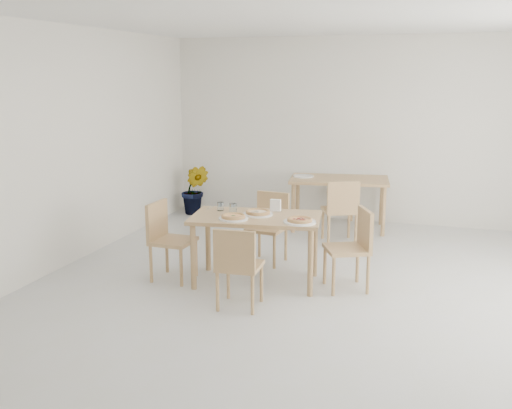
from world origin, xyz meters
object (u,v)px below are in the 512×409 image
(plate_mushroom, at_px, (258,214))
(potted_plant, at_px, (195,190))
(chair_east, at_px, (354,243))
(chair_back_n, at_px, (340,187))
(plate_pepperoni, at_px, (300,222))
(pizza_mushroom, at_px, (258,212))
(napkin_holder, at_px, (276,206))
(second_table, at_px, (339,184))
(chair_south, at_px, (237,262))
(chair_north, at_px, (269,222))
(tumbler_b, at_px, (220,206))
(main_table, at_px, (256,224))
(plate_margherita, at_px, (233,218))
(chair_back_s, at_px, (341,207))
(chair_west, at_px, (166,235))
(pizza_margherita, at_px, (233,216))
(pizza_pepperoni, at_px, (300,220))
(plate_empty, at_px, (303,176))
(tumbler_a, at_px, (233,209))

(plate_mushroom, bearing_deg, potted_plant, 125.38)
(chair_east, bearing_deg, chair_back_n, 167.23)
(plate_pepperoni, distance_m, potted_plant, 3.86)
(chair_east, distance_m, pizza_mushroom, 1.08)
(napkin_holder, xyz_separation_m, second_table, (0.29, 2.35, -0.16))
(chair_south, xyz_separation_m, chair_north, (-0.15, 1.57, 0.01))
(chair_north, height_order, tumbler_b, tumbler_b)
(main_table, relative_size, plate_margherita, 4.77)
(plate_mushroom, xyz_separation_m, chair_back_s, (0.60, 1.76, -0.26))
(chair_south, xyz_separation_m, pizza_mushroom, (-0.06, 0.83, 0.31))
(napkin_holder, relative_size, potted_plant, 0.17)
(chair_west, distance_m, pizza_margherita, 0.85)
(plate_pepperoni, relative_size, second_table, 0.22)
(plate_margherita, distance_m, pizza_pepperoni, 0.70)
(main_table, height_order, plate_pepperoni, plate_pepperoni)
(plate_pepperoni, height_order, chair_back_s, chair_back_s)
(chair_north, height_order, plate_empty, chair_north)
(pizza_margherita, bearing_deg, napkin_holder, 55.04)
(second_table, distance_m, chair_back_s, 0.82)
(chair_east, xyz_separation_m, pizza_margherita, (-1.22, -0.36, 0.28))
(pizza_mushroom, bearing_deg, plate_margherita, -125.07)
(plate_pepperoni, bearing_deg, tumbler_a, 167.56)
(plate_pepperoni, xyz_separation_m, pizza_pepperoni, (0.00, -0.00, 0.02))
(tumbler_a, height_order, second_table, tumbler_a)
(tumbler_b, xyz_separation_m, chair_back_s, (1.06, 1.69, -0.29))
(plate_margherita, bearing_deg, chair_west, 176.95)
(chair_west, relative_size, pizza_pepperoni, 2.54)
(chair_west, xyz_separation_m, pizza_pepperoni, (1.50, 0.03, 0.28))
(chair_west, relative_size, napkin_holder, 6.18)
(plate_margherita, distance_m, tumbler_a, 0.27)
(plate_pepperoni, xyz_separation_m, napkin_holder, (-0.37, 0.39, 0.06))
(pizza_pepperoni, xyz_separation_m, second_table, (-0.09, 2.75, -0.12))
(chair_east, xyz_separation_m, plate_margherita, (-1.22, -0.36, 0.26))
(potted_plant, bearing_deg, chair_east, -41.65)
(chair_north, bearing_deg, pizza_pepperoni, -50.05)
(chair_back_n, bearing_deg, main_table, -108.70)
(plate_pepperoni, height_order, chair_back_n, chair_back_n)
(chair_back_s, distance_m, potted_plant, 2.74)
(main_table, distance_m, tumbler_b, 0.49)
(plate_margherita, xyz_separation_m, pizza_margherita, (0.00, -0.00, 0.02))
(tumbler_a, bearing_deg, pizza_mushroom, 3.72)
(chair_east, height_order, pizza_pepperoni, chair_east)
(plate_mushroom, height_order, plate_pepperoni, same)
(plate_margherita, height_order, potted_plant, potted_plant)
(pizza_pepperoni, height_order, second_table, pizza_pepperoni)
(plate_mushroom, distance_m, tumbler_a, 0.28)
(chair_south, height_order, napkin_holder, napkin_holder)
(pizza_margherita, height_order, tumbler_b, tumbler_b)
(plate_mushroom, height_order, pizza_margherita, pizza_margherita)
(pizza_pepperoni, xyz_separation_m, tumbler_a, (-0.79, 0.17, 0.02))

